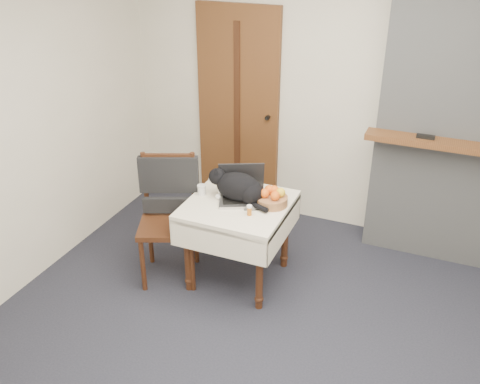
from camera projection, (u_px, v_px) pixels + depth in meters
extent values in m
plane|color=black|center=(288.00, 366.00, 3.57)|extent=(4.50, 4.50, 0.00)
cube|color=beige|center=(367.00, 95.00, 4.61)|extent=(4.50, 0.02, 2.60)
cube|color=brown|center=(238.00, 112.00, 5.14)|extent=(0.82, 0.05, 2.00)
cube|color=#391B0F|center=(237.00, 113.00, 5.12)|extent=(0.06, 0.01, 1.70)
cylinder|color=black|center=(268.00, 117.00, 5.00)|extent=(0.04, 0.06, 0.04)
cube|color=gray|center=(479.00, 114.00, 4.18)|extent=(1.50, 0.30, 2.60)
cube|color=brown|center=(472.00, 148.00, 4.08)|extent=(1.62, 0.18, 0.05)
cube|color=black|center=(426.00, 137.00, 4.18)|extent=(0.14, 0.04, 0.03)
cylinder|color=#391B0F|center=(188.00, 255.00, 4.17)|extent=(0.06, 0.06, 0.64)
sphere|color=#391B0F|center=(189.00, 280.00, 4.28)|extent=(0.07, 0.07, 0.07)
cylinder|color=#391B0F|center=(259.00, 273.00, 3.96)|extent=(0.06, 0.06, 0.64)
sphere|color=#391B0F|center=(259.00, 299.00, 4.07)|extent=(0.07, 0.07, 0.07)
cylinder|color=#391B0F|center=(220.00, 220.00, 4.66)|extent=(0.06, 0.06, 0.64)
sphere|color=#391B0F|center=(220.00, 243.00, 4.77)|extent=(0.07, 0.07, 0.07)
cylinder|color=#391B0F|center=(285.00, 234.00, 4.45)|extent=(0.06, 0.06, 0.64)
sphere|color=#391B0F|center=(284.00, 258.00, 4.56)|extent=(0.07, 0.07, 0.07)
cube|color=beige|center=(238.00, 206.00, 4.15)|extent=(0.78, 0.78, 0.06)
cube|color=beige|center=(217.00, 243.00, 3.88)|extent=(0.78, 0.01, 0.22)
cube|color=beige|center=(256.00, 197.00, 4.52)|extent=(0.78, 0.01, 0.22)
cube|color=beige|center=(194.00, 209.00, 4.33)|extent=(0.01, 0.78, 0.22)
cube|color=beige|center=(284.00, 228.00, 4.07)|extent=(0.01, 0.78, 0.22)
cube|color=#B7B7BC|center=(242.00, 200.00, 4.15)|extent=(0.43, 0.38, 0.02)
cube|color=black|center=(242.00, 199.00, 4.14)|extent=(0.34, 0.28, 0.00)
cube|color=black|center=(241.00, 177.00, 4.22)|extent=(0.35, 0.21, 0.25)
cube|color=#99BFE0|center=(241.00, 177.00, 4.22)|extent=(0.32, 0.19, 0.22)
ellipsoid|color=black|center=(239.00, 187.00, 4.12)|extent=(0.37, 0.21, 0.23)
ellipsoid|color=black|center=(252.00, 192.00, 4.09)|extent=(0.19, 0.21, 0.19)
sphere|color=black|center=(217.00, 176.00, 4.16)|extent=(0.13, 0.13, 0.13)
ellipsoid|color=white|center=(212.00, 179.00, 4.19)|extent=(0.06, 0.07, 0.06)
ellipsoid|color=white|center=(221.00, 189.00, 4.19)|extent=(0.06, 0.08, 0.09)
cone|color=black|center=(216.00, 171.00, 4.10)|extent=(0.04, 0.05, 0.06)
cone|color=black|center=(220.00, 167.00, 4.16)|extent=(0.04, 0.05, 0.06)
cylinder|color=black|center=(257.00, 206.00, 4.03)|extent=(0.20, 0.11, 0.04)
sphere|color=white|center=(218.00, 196.00, 4.18)|extent=(0.04, 0.04, 0.04)
sphere|color=white|center=(223.00, 192.00, 4.26)|extent=(0.04, 0.04, 0.04)
cylinder|color=silver|center=(202.00, 190.00, 4.25)|extent=(0.07, 0.07, 0.08)
cylinder|color=#A95914|center=(249.00, 211.00, 3.95)|extent=(0.04, 0.04, 0.07)
cylinder|color=white|center=(249.00, 206.00, 3.93)|extent=(0.04, 0.04, 0.02)
cylinder|color=#A36941|center=(272.00, 201.00, 4.10)|extent=(0.24, 0.24, 0.07)
sphere|color=orange|center=(265.00, 193.00, 4.06)|extent=(0.07, 0.07, 0.07)
sphere|color=orange|center=(275.00, 196.00, 4.02)|extent=(0.07, 0.07, 0.07)
sphere|color=orange|center=(274.00, 190.00, 4.11)|extent=(0.07, 0.07, 0.07)
sphere|color=yellow|center=(281.00, 192.00, 4.07)|extent=(0.07, 0.07, 0.07)
sphere|color=orange|center=(269.00, 190.00, 4.11)|extent=(0.07, 0.07, 0.07)
cube|color=black|center=(260.00, 206.00, 4.08)|extent=(0.13, 0.03, 0.01)
cube|color=#391B0F|center=(169.00, 225.00, 4.26)|extent=(0.59, 0.59, 0.04)
cylinder|color=#391B0F|center=(143.00, 264.00, 4.19)|extent=(0.04, 0.04, 0.49)
cylinder|color=#391B0F|center=(192.00, 264.00, 4.19)|extent=(0.04, 0.04, 0.49)
cylinder|color=#391B0F|center=(150.00, 238.00, 4.54)|extent=(0.04, 0.04, 0.49)
cylinder|color=#391B0F|center=(196.00, 238.00, 4.54)|extent=(0.04, 0.04, 0.49)
cylinder|color=#391B0F|center=(145.00, 184.00, 4.30)|extent=(0.04, 0.04, 0.54)
cylinder|color=#391B0F|center=(194.00, 184.00, 4.30)|extent=(0.04, 0.04, 0.54)
cube|color=#391B0F|center=(169.00, 171.00, 4.25)|extent=(0.37, 0.18, 0.30)
cube|color=black|center=(169.00, 174.00, 4.26)|extent=(0.46, 0.24, 0.30)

